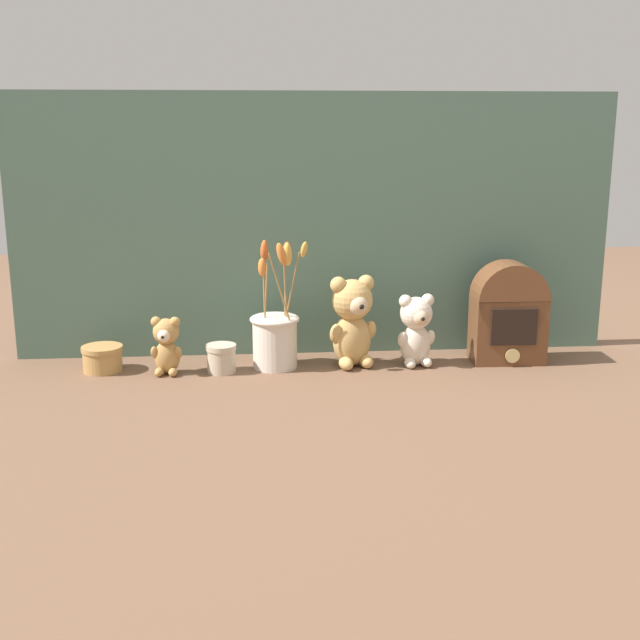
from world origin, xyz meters
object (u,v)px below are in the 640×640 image
teddy_bear_large (353,320)px  flower_vase (275,334)px  decorative_tin_short (221,358)px  vintage_radio (508,313)px  teddy_bear_medium (416,329)px  teddy_bear_small (166,345)px  decorative_tin_tall (103,358)px

teddy_bear_large → flower_vase: flower_vase is taller
teddy_bear_large → decorative_tin_short: 0.35m
decorative_tin_short → vintage_radio: bearing=2.4°
teddy_bear_medium → teddy_bear_small: 0.64m
teddy_bear_medium → teddy_bear_small: size_ratio=1.27×
teddy_bear_small → decorative_tin_tall: 0.18m
teddy_bear_small → decorative_tin_tall: bearing=166.1°
teddy_bear_medium → teddy_bear_small: bearing=-177.8°
teddy_bear_medium → teddy_bear_small: teddy_bear_medium is taller
flower_vase → decorative_tin_tall: bearing=179.6°
teddy_bear_large → teddy_bear_medium: 0.17m
vintage_radio → decorative_tin_short: size_ratio=3.47×
teddy_bear_large → flower_vase: (-0.20, 0.01, -0.04)m
teddy_bear_large → decorative_tin_tall: (-0.64, 0.01, -0.09)m
flower_vase → decorative_tin_tall: (-0.44, 0.00, -0.05)m
teddy_bear_large → vintage_radio: (0.41, 0.01, 0.01)m
flower_vase → teddy_bear_medium: bearing=-2.2°
teddy_bear_large → teddy_bear_medium: teddy_bear_large is taller
teddy_bear_medium → decorative_tin_tall: bearing=178.8°
teddy_bear_small → teddy_bear_medium: bearing=2.2°
teddy_bear_small → decorative_tin_short: bearing=4.4°
flower_vase → decorative_tin_short: size_ratio=4.40×
vintage_radio → decorative_tin_tall: vintage_radio is taller
teddy_bear_medium → vintage_radio: bearing=3.9°
teddy_bear_large → vintage_radio: 0.41m
flower_vase → vintage_radio: size_ratio=1.27×
teddy_bear_small → decorative_tin_short: (0.14, 0.01, -0.04)m
decorative_tin_short → teddy_bear_large: bearing=3.8°
vintage_radio → decorative_tin_short: 0.76m
teddy_bear_small → vintage_radio: 0.89m
teddy_bear_small → vintage_radio: vintage_radio is taller
teddy_bear_large → teddy_bear_medium: (0.17, -0.01, -0.03)m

